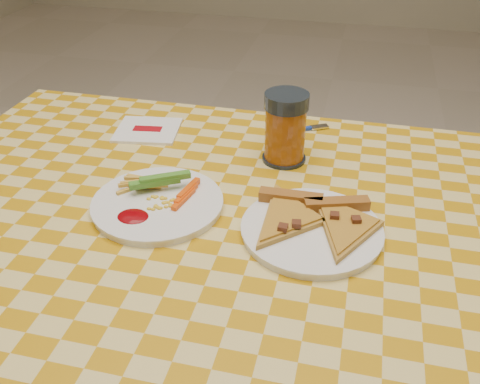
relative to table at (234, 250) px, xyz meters
name	(u,v)px	position (x,y,z in m)	size (l,w,h in m)	color
table	(234,250)	(0.00, 0.00, 0.00)	(1.28, 0.88, 0.76)	silver
plate_left	(158,205)	(-0.14, 0.00, 0.08)	(0.23, 0.23, 0.01)	white
plate_right	(311,231)	(0.14, -0.02, 0.08)	(0.23, 0.23, 0.01)	white
fries_veggies	(155,192)	(-0.15, 0.01, 0.10)	(0.16, 0.15, 0.04)	gold
pizza_slices	(315,219)	(0.14, 0.00, 0.09)	(0.26, 0.25, 0.02)	#AF7E36
drink_glass	(285,128)	(0.05, 0.22, 0.14)	(0.09, 0.09, 0.14)	black
napkin	(148,130)	(-0.27, 0.28, 0.08)	(0.15, 0.15, 0.01)	white
fork	(301,129)	(0.07, 0.36, 0.08)	(0.12, 0.08, 0.01)	#153296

